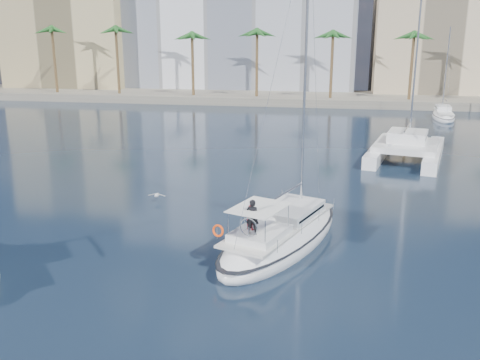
# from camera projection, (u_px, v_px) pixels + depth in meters

# --- Properties ---
(ground) EXTENTS (160.00, 160.00, 0.00)m
(ground) POSITION_uv_depth(u_px,v_px,m) (220.00, 246.00, 28.76)
(ground) COLOR black
(ground) RESTS_ON ground
(quay) EXTENTS (120.00, 14.00, 1.20)m
(quay) POSITION_uv_depth(u_px,v_px,m) (298.00, 98.00, 86.46)
(quay) COLOR gray
(quay) RESTS_ON ground
(building_modern) EXTENTS (42.00, 16.00, 28.00)m
(building_modern) POSITION_uv_depth(u_px,v_px,m) (238.00, 14.00, 96.18)
(building_modern) COLOR white
(building_modern) RESTS_ON ground
(building_tan_left) EXTENTS (22.00, 14.00, 22.00)m
(building_tan_left) POSITION_uv_depth(u_px,v_px,m) (73.00, 31.00, 98.13)
(building_tan_left) COLOR tan
(building_tan_left) RESTS_ON ground
(building_beige) EXTENTS (20.00, 14.00, 20.00)m
(building_beige) POSITION_uv_depth(u_px,v_px,m) (435.00, 37.00, 88.83)
(building_beige) COLOR beige
(building_beige) RESTS_ON ground
(palm_left) EXTENTS (3.60, 3.60, 12.30)m
(palm_left) POSITION_uv_depth(u_px,v_px,m) (85.00, 36.00, 85.63)
(palm_left) COLOR brown
(palm_left) RESTS_ON ground
(palm_centre) EXTENTS (3.60, 3.60, 12.30)m
(palm_centre) POSITION_uv_depth(u_px,v_px,m) (298.00, 36.00, 80.04)
(palm_centre) COLOR brown
(palm_centre) RESTS_ON ground
(main_sloop) EXTENTS (7.67, 12.39, 17.55)m
(main_sloop) POSITION_uv_depth(u_px,v_px,m) (281.00, 236.00, 28.71)
(main_sloop) COLOR white
(main_sloop) RESTS_ON ground
(catamaran) EXTENTS (8.34, 12.77, 17.17)m
(catamaran) POSITION_uv_depth(u_px,v_px,m) (407.00, 146.00, 47.95)
(catamaran) COLOR white
(catamaran) RESTS_ON ground
(seagull) EXTENTS (1.22, 0.52, 0.23)m
(seagull) POSITION_uv_depth(u_px,v_px,m) (157.00, 195.00, 36.02)
(seagull) COLOR silver
(seagull) RESTS_ON ground
(moored_yacht_a) EXTENTS (3.37, 9.52, 11.90)m
(moored_yacht_a) POSITION_uv_depth(u_px,v_px,m) (443.00, 118.00, 70.05)
(moored_yacht_a) COLOR white
(moored_yacht_a) RESTS_ON ground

